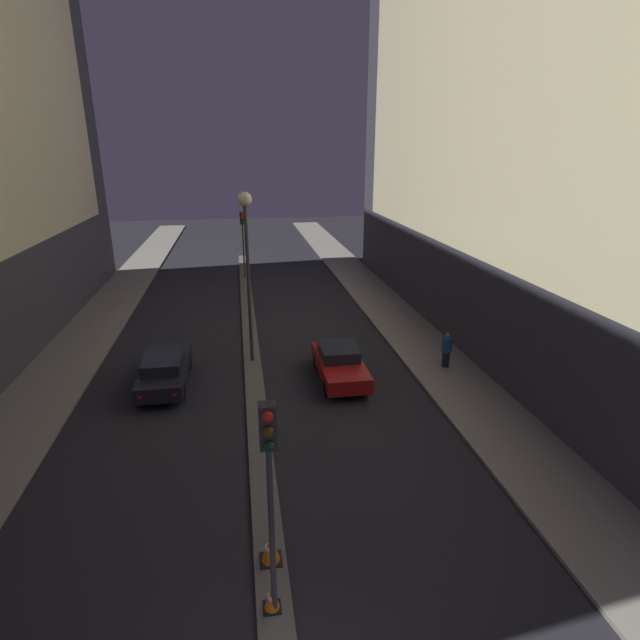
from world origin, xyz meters
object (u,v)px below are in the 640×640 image
(street_lamp, at_px, (247,240))
(pedestrian_on_right_sidewalk, at_px, (446,349))
(traffic_light_near, at_px, (269,467))
(traffic_cone_far, at_px, (270,549))
(traffic_cone_near, at_px, (272,598))
(car_left_lane, at_px, (165,369))
(car_right_lane, at_px, (340,363))
(traffic_light_mid, at_px, (243,230))

(street_lamp, xyz_separation_m, pedestrian_on_right_sidewalk, (8.43, -2.10, -4.70))
(traffic_light_near, relative_size, traffic_cone_far, 7.45)
(traffic_light_near, xyz_separation_m, traffic_cone_near, (-0.05, 0.09, -3.28))
(pedestrian_on_right_sidewalk, bearing_deg, traffic_cone_near, -127.46)
(traffic_cone_far, bearing_deg, car_left_lane, 109.62)
(street_lamp, height_order, pedestrian_on_right_sidewalk, street_lamp)
(car_left_lane, bearing_deg, traffic_cone_near, -72.78)
(traffic_cone_near, relative_size, car_right_lane, 0.13)
(traffic_light_near, distance_m, traffic_light_mid, 28.79)
(car_left_lane, distance_m, car_right_lane, 7.21)
(traffic_cone_near, relative_size, traffic_cone_far, 0.85)
(traffic_cone_far, xyz_separation_m, car_left_lane, (-3.61, 10.11, 0.28))
(pedestrian_on_right_sidewalk, bearing_deg, traffic_cone_far, -130.73)
(traffic_cone_near, height_order, car_right_lane, car_right_lane)
(street_lamp, distance_m, traffic_cone_near, 14.18)
(traffic_light_mid, relative_size, car_left_lane, 1.04)
(car_right_lane, bearing_deg, pedestrian_on_right_sidewalk, 2.90)
(car_left_lane, distance_m, pedestrian_on_right_sidewalk, 12.03)
(traffic_cone_near, distance_m, pedestrian_on_right_sidewalk, 13.96)
(traffic_light_mid, height_order, street_lamp, street_lamp)
(car_right_lane, bearing_deg, traffic_light_near, -108.20)
(car_left_lane, xyz_separation_m, pedestrian_on_right_sidewalk, (12.02, -0.34, 0.21))
(car_right_lane, distance_m, pedestrian_on_right_sidewalk, 4.85)
(traffic_cone_far, distance_m, car_right_lane, 10.18)
(traffic_light_near, xyz_separation_m, traffic_cone_far, (0.01, 1.39, -3.24))
(traffic_cone_near, relative_size, car_left_lane, 0.12)
(traffic_cone_near, xyz_separation_m, traffic_cone_far, (0.07, 1.30, 0.05))
(traffic_light_near, height_order, traffic_light_mid, same)
(traffic_light_mid, height_order, pedestrian_on_right_sidewalk, traffic_light_mid)
(traffic_light_near, xyz_separation_m, car_left_lane, (-3.59, 11.51, -2.95))
(car_right_lane, bearing_deg, car_left_lane, 175.35)
(traffic_light_near, distance_m, car_left_lane, 12.41)
(traffic_cone_near, bearing_deg, street_lamp, 89.76)
(street_lamp, relative_size, traffic_cone_near, 13.48)
(traffic_light_mid, bearing_deg, car_left_lane, -101.74)
(traffic_light_mid, relative_size, pedestrian_on_right_sidewalk, 3.09)
(traffic_cone_near, bearing_deg, car_right_lane, 71.39)
(car_left_lane, relative_size, car_right_lane, 1.08)
(traffic_light_near, xyz_separation_m, pedestrian_on_right_sidewalk, (8.43, 11.17, -2.74))
(traffic_cone_far, distance_m, pedestrian_on_right_sidewalk, 12.91)
(street_lamp, bearing_deg, traffic_light_near, -90.00)
(traffic_light_near, distance_m, pedestrian_on_right_sidewalk, 14.26)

